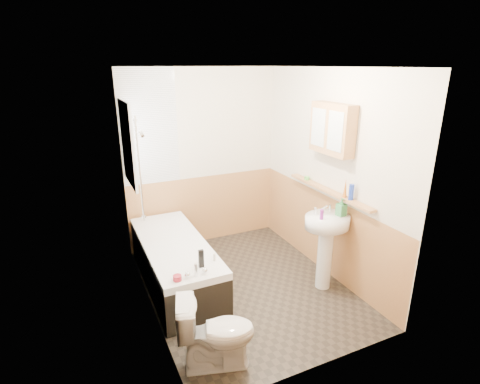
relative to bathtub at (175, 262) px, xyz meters
name	(u,v)px	position (x,y,z in m)	size (l,w,h in m)	color
floor	(245,286)	(0.73, -0.42, -0.29)	(2.80, 2.80, 0.00)	black
ceiling	(246,67)	(0.73, -0.42, 2.21)	(2.80, 2.80, 0.00)	white
wall_back	(203,159)	(0.73, 0.99, 0.96)	(2.20, 0.02, 2.50)	beige
wall_front	(325,239)	(0.73, -1.83, 0.96)	(2.20, 0.02, 2.50)	beige
wall_left	(143,202)	(-0.38, -0.42, 0.96)	(0.02, 2.80, 2.50)	beige
wall_right	(328,175)	(1.84, -0.42, 0.96)	(0.02, 2.80, 2.50)	beige
wainscot_right	(322,232)	(1.82, -0.42, 0.21)	(0.01, 2.80, 1.00)	tan
wainscot_front	(317,319)	(0.73, -1.81, 0.21)	(2.20, 0.01, 1.00)	tan
wainscot_back	(205,209)	(0.73, 0.97, 0.21)	(2.20, 0.01, 1.00)	tan
tile_cladding_left	(146,202)	(-0.36, -0.42, 0.96)	(0.01, 2.80, 2.50)	white
tile_return_back	(149,128)	(0.01, 0.97, 1.46)	(0.75, 0.01, 1.50)	white
window	(128,144)	(-0.33, 0.53, 1.36)	(0.03, 0.79, 0.99)	white
bathtub	(175,262)	(0.00, 0.00, 0.00)	(0.70, 1.84, 0.69)	black
shower_riser	(140,161)	(-0.31, 0.00, 1.27)	(0.10, 0.08, 1.16)	silver
toilet	(216,333)	(-0.03, -1.42, 0.04)	(0.38, 0.67, 0.66)	white
sink	(326,237)	(1.57, -0.81, 0.36)	(0.53, 0.43, 1.03)	white
pine_shelf	(328,191)	(1.77, -0.53, 0.81)	(0.10, 1.48, 0.03)	tan
medicine_cabinet	(332,129)	(1.74, -0.54, 1.55)	(0.16, 0.63, 0.57)	tan
foam_can	(351,192)	(1.77, -0.92, 0.91)	(0.05, 0.05, 0.18)	#19339E
green_bottle	(345,188)	(1.77, -0.82, 0.93)	(0.04, 0.04, 0.22)	orange
black_jar	(307,178)	(1.77, -0.08, 0.85)	(0.06, 0.06, 0.04)	#59C647
soap_bottle	(341,212)	(1.70, -0.86, 0.67)	(0.09, 0.21, 0.09)	#388447
clear_bottle	(322,215)	(1.44, -0.86, 0.68)	(0.04, 0.04, 0.11)	purple
blue_gel	(201,259)	(0.10, -0.67, 0.36)	(0.05, 0.03, 0.19)	black
cream_jar	(177,278)	(-0.19, -0.82, 0.29)	(0.08, 0.08, 0.05)	maroon
orange_bottle	(214,257)	(0.27, -0.61, 0.30)	(0.03, 0.03, 0.08)	silver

